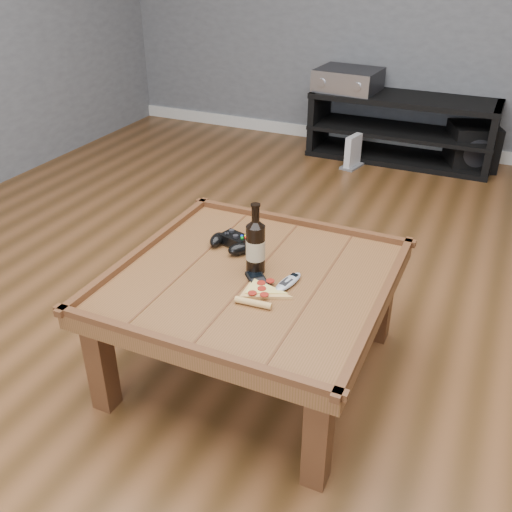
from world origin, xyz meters
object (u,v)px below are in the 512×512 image
at_px(pizza_slice, 261,292).
at_px(subwoofer, 472,146).
at_px(remote_control, 288,282).
at_px(beer_bottle, 256,245).
at_px(av_receiver, 348,80).
at_px(media_console, 401,129).
at_px(smartphone, 257,279).
at_px(game_console, 353,153).
at_px(game_controller, 231,242).
at_px(coffee_table, 253,289).

height_order(pizza_slice, subwoofer, pizza_slice).
bearing_deg(subwoofer, remote_control, -120.02).
relative_size(beer_bottle, av_receiver, 0.56).
relative_size(media_console, pizza_slice, 5.64).
height_order(beer_bottle, smartphone, beer_bottle).
xyz_separation_m(beer_bottle, smartphone, (0.03, -0.06, -0.11)).
bearing_deg(av_receiver, smartphone, -75.61).
distance_m(beer_bottle, smartphone, 0.13).
distance_m(media_console, game_console, 0.45).
bearing_deg(beer_bottle, game_controller, 142.96).
bearing_deg(coffee_table, remote_control, -1.24).
distance_m(beer_bottle, game_controller, 0.23).
bearing_deg(beer_bottle, pizza_slice, -59.17).
relative_size(beer_bottle, game_controller, 1.39).
bearing_deg(game_controller, media_console, 102.11).
bearing_deg(coffee_table, smartphone, -39.84).
bearing_deg(remote_control, game_controller, 162.98).
bearing_deg(game_console, pizza_slice, -69.35).
bearing_deg(game_console, media_console, 61.48).
xyz_separation_m(coffee_table, media_console, (0.00, 2.75, -0.15)).
height_order(pizza_slice, remote_control, pizza_slice).
bearing_deg(pizza_slice, game_controller, 129.00).
bearing_deg(media_console, game_console, -131.07).
distance_m(game_controller, remote_control, 0.36).
distance_m(beer_bottle, av_receiver, 2.74).
height_order(coffee_table, beer_bottle, beer_bottle).
bearing_deg(media_console, subwoofer, 5.16).
height_order(coffee_table, game_controller, game_controller).
relative_size(media_console, game_controller, 6.94).
height_order(beer_bottle, subwoofer, beer_bottle).
xyz_separation_m(game_controller, pizza_slice, (0.25, -0.27, -0.02)).
relative_size(remote_control, game_console, 0.67).
bearing_deg(pizza_slice, beer_bottle, 116.55).
relative_size(game_controller, smartphone, 1.61).
height_order(pizza_slice, smartphone, pizza_slice).
relative_size(coffee_table, beer_bottle, 3.68).
bearing_deg(smartphone, remote_control, -30.87).
bearing_deg(game_console, subwoofer, 37.00).
bearing_deg(subwoofer, pizza_slice, -121.02).
height_order(av_receiver, subwoofer, av_receiver).
distance_m(beer_bottle, remote_control, 0.19).
bearing_deg(beer_bottle, game_console, 96.59).
height_order(beer_bottle, remote_control, beer_bottle).
bearing_deg(av_receiver, media_console, 5.32).
bearing_deg(game_controller, beer_bottle, -21.12).
xyz_separation_m(game_controller, game_console, (-0.11, 2.26, -0.36)).
height_order(game_controller, subwoofer, game_controller).
distance_m(media_console, remote_control, 2.77).
height_order(media_console, remote_control, media_console).
bearing_deg(remote_control, smartphone, -158.31).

